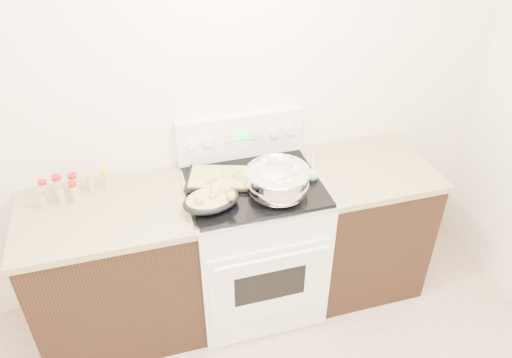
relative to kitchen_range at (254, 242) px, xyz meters
name	(u,v)px	position (x,y,z in m)	size (l,w,h in m)	color
room_shell	(273,278)	(-0.35, -1.42, 1.21)	(4.10, 3.60, 2.75)	white
counter_left	(117,271)	(-0.83, 0.01, -0.03)	(0.93, 0.67, 0.92)	black
counter_right	(360,224)	(0.73, 0.01, -0.03)	(0.73, 0.67, 0.92)	black
kitchen_range	(254,242)	(0.00, 0.00, 0.00)	(0.78, 0.73, 1.22)	white
mixing_bowl	(278,182)	(0.10, -0.15, 0.53)	(0.40, 0.40, 0.20)	silver
roasting_pan	(212,199)	(-0.27, -0.15, 0.50)	(0.34, 0.27, 0.12)	black
baking_sheet	(220,178)	(-0.18, 0.07, 0.47)	(0.43, 0.36, 0.06)	black
wooden_spoon	(261,181)	(0.04, -0.02, 0.46)	(0.10, 0.27, 0.04)	#A6804C
blue_ladle	(312,173)	(0.34, -0.05, 0.48)	(0.13, 0.25, 0.09)	#90C3D6
spice_jars	(69,188)	(-0.99, 0.17, 0.49)	(0.38, 0.14, 0.13)	#BFB28C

